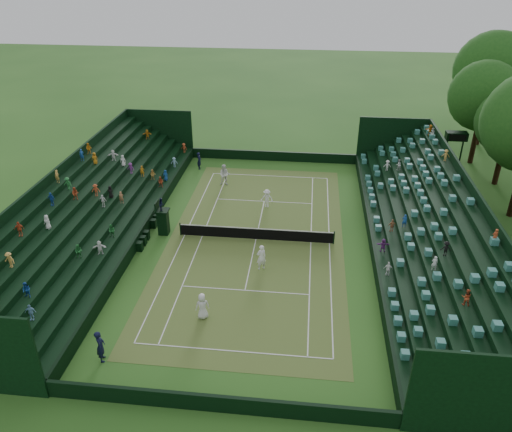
# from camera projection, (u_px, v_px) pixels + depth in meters

# --- Properties ---
(ground) EXTENTS (160.00, 160.00, 0.00)m
(ground) POSITION_uv_depth(u_px,v_px,m) (256.00, 239.00, 37.53)
(ground) COLOR #27581B
(ground) RESTS_ON ground
(court_surface) EXTENTS (12.97, 26.77, 0.01)m
(court_surface) POSITION_uv_depth(u_px,v_px,m) (256.00, 239.00, 37.53)
(court_surface) COLOR #417D29
(court_surface) RESTS_ON ground
(perimeter_wall_north) EXTENTS (17.17, 0.20, 1.00)m
(perimeter_wall_north) POSITION_uv_depth(u_px,v_px,m) (273.00, 156.00, 51.19)
(perimeter_wall_north) COLOR black
(perimeter_wall_north) RESTS_ON ground
(perimeter_wall_south) EXTENTS (17.17, 0.20, 1.00)m
(perimeter_wall_south) POSITION_uv_depth(u_px,v_px,m) (218.00, 403.00, 23.40)
(perimeter_wall_south) COLOR black
(perimeter_wall_south) RESTS_ON ground
(perimeter_wall_east) EXTENTS (0.20, 31.77, 1.00)m
(perimeter_wall_east) POSITION_uv_depth(u_px,v_px,m) (371.00, 240.00, 36.46)
(perimeter_wall_east) COLOR black
(perimeter_wall_east) RESTS_ON ground
(perimeter_wall_west) EXTENTS (0.20, 31.77, 1.00)m
(perimeter_wall_west) POSITION_uv_depth(u_px,v_px,m) (146.00, 227.00, 38.12)
(perimeter_wall_west) COLOR black
(perimeter_wall_west) RESTS_ON ground
(north_grandstand) EXTENTS (6.60, 32.00, 4.90)m
(north_grandstand) POSITION_uv_depth(u_px,v_px,m) (432.00, 231.00, 35.55)
(north_grandstand) COLOR black
(north_grandstand) RESTS_ON ground
(south_grandstand) EXTENTS (6.60, 32.00, 4.90)m
(south_grandstand) POSITION_uv_depth(u_px,v_px,m) (91.00, 212.00, 38.03)
(south_grandstand) COLOR black
(south_grandstand) RESTS_ON ground
(tennis_net) EXTENTS (11.67, 0.10, 1.06)m
(tennis_net) POSITION_uv_depth(u_px,v_px,m) (256.00, 233.00, 37.28)
(tennis_net) COLOR black
(tennis_net) RESTS_ON ground
(scoreboard_tower) EXTENTS (2.00, 1.00, 3.70)m
(scoreboard_tower) POSITION_uv_depth(u_px,v_px,m) (456.00, 138.00, 48.30)
(scoreboard_tower) COLOR black
(scoreboard_tower) RESTS_ON ground
(umpire_chair) EXTENTS (0.96, 0.96, 3.03)m
(umpire_chair) POSITION_uv_depth(u_px,v_px,m) (163.00, 219.00, 37.71)
(umpire_chair) COLOR black
(umpire_chair) RESTS_ON ground
(courtside_chairs) EXTENTS (0.47, 5.44, 1.01)m
(courtside_chairs) POSITION_uv_depth(u_px,v_px,m) (150.00, 229.00, 38.17)
(courtside_chairs) COLOR black
(courtside_chairs) RESTS_ON ground
(player_near_west) EXTENTS (0.97, 0.79, 1.70)m
(player_near_west) POSITION_uv_depth(u_px,v_px,m) (202.00, 306.00, 29.20)
(player_near_west) COLOR silver
(player_near_west) RESTS_ON ground
(player_near_east) EXTENTS (0.82, 0.71, 1.88)m
(player_near_east) POSITION_uv_depth(u_px,v_px,m) (261.00, 257.00, 33.63)
(player_near_east) COLOR white
(player_near_east) RESTS_ON ground
(player_far_west) EXTENTS (0.99, 0.78, 1.98)m
(player_far_west) POSITION_uv_depth(u_px,v_px,m) (225.00, 175.00, 45.72)
(player_far_west) COLOR white
(player_far_west) RESTS_ON ground
(player_far_east) EXTENTS (1.04, 0.61, 1.60)m
(player_far_east) POSITION_uv_depth(u_px,v_px,m) (267.00, 198.00, 41.86)
(player_far_east) COLOR white
(player_far_east) RESTS_ON ground
(line_judge_north) EXTENTS (0.48, 0.67, 1.71)m
(line_judge_north) POSITION_uv_depth(u_px,v_px,m) (199.00, 161.00, 49.12)
(line_judge_north) COLOR black
(line_judge_north) RESTS_ON ground
(line_judge_south) EXTENTS (0.65, 0.80, 1.90)m
(line_judge_south) POSITION_uv_depth(u_px,v_px,m) (100.00, 346.00, 26.13)
(line_judge_south) COLOR black
(line_judge_south) RESTS_ON ground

